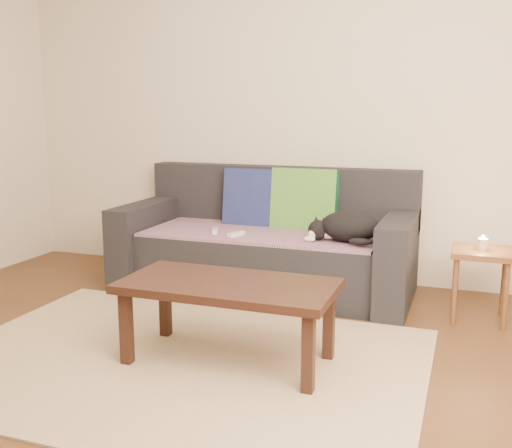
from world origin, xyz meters
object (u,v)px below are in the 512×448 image
Objects in this scene: cat at (347,227)px; wii_remote_a at (236,234)px; side_table at (481,262)px; coffee_table at (228,292)px; sofa at (267,247)px; wii_remote_b at (215,231)px.

cat reaches higher than wii_remote_a.
coffee_table is at bearing -137.16° from side_table.
sofa is 0.42m from wii_remote_b.
sofa is at bearing -4.71° from wii_remote_a.
coffee_table is (0.37, -1.04, -0.07)m from wii_remote_a.
side_table is at bearing -110.44° from wii_remote_b.
wii_remote_b is at bearing -178.41° from side_table.
coffee_table is (-1.22, -1.13, 0.01)m from side_table.
cat is 0.49× the size of coffee_table.
sofa reaches higher than wii_remote_b.
side_table is at bearing -68.97° from wii_remote_a.
sofa is at bearing -173.97° from cat.
cat reaches higher than wii_remote_b.
wii_remote_b is (-0.18, 0.05, 0.00)m from wii_remote_a.
cat is 0.86m from side_table.
cat reaches higher than side_table.
wii_remote_a is at bearing -112.23° from sofa.
wii_remote_a is at bearing -176.49° from side_table.
sofa is 1.36m from coffee_table.
coffee_table is at bearing -84.53° from cat.
sofa is at bearing 172.28° from side_table.
sofa reaches higher than wii_remote_a.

